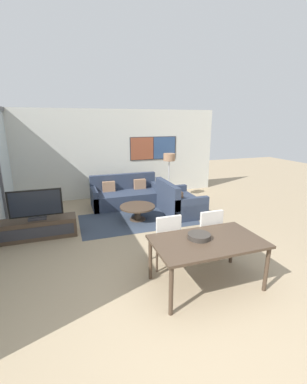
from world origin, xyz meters
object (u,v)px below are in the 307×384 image
(dining_table, at_px, (207,245))
(dining_chair_centre, at_px, (207,232))
(television, at_px, (36,205))
(dining_chair_left, at_px, (166,239))
(tv_console, at_px, (39,228))
(floor_lamp, at_px, (169,161))
(sofa_main, at_px, (126,196))
(fruit_bowl, at_px, (199,236))
(coffee_table, at_px, (138,209))
(sofa_side, at_px, (177,203))

(dining_table, bearing_deg, dining_chair_centre, 59.22)
(television, xyz_separation_m, dining_table, (2.55, -2.64, -0.07))
(television, distance_m, dining_chair_left, 2.93)
(tv_console, xyz_separation_m, dining_chair_left, (2.16, -1.96, 0.31))
(floor_lamp, bearing_deg, sofa_main, -177.75)
(dining_table, bearing_deg, floor_lamp, 75.04)
(dining_chair_centre, xyz_separation_m, fruit_bowl, (-0.49, -0.57, 0.26))
(dining_chair_centre, bearing_deg, floor_lamp, 78.28)
(coffee_table, xyz_separation_m, fruit_bowl, (0.17, -2.83, 0.51))
(coffee_table, height_order, dining_chair_centre, dining_chair_centre)
(sofa_main, height_order, dining_chair_left, dining_chair_left)
(dining_table, xyz_separation_m, fruit_bowl, (-0.09, 0.09, 0.11))
(sofa_main, bearing_deg, tv_console, -145.06)
(television, bearing_deg, dining_chair_left, -42.25)
(television, relative_size, fruit_bowl, 3.12)
(television, bearing_deg, tv_console, -90.00)
(television, xyz_separation_m, dining_chair_left, (2.16, -1.96, -0.21))
(sofa_side, height_order, fruit_bowl, sofa_side)
(fruit_bowl, bearing_deg, dining_chair_centre, 49.34)
(fruit_bowl, bearing_deg, tv_console, 134.04)
(floor_lamp, bearing_deg, dining_chair_centre, -101.72)
(sofa_side, relative_size, dining_chair_left, 1.46)
(dining_chair_centre, relative_size, fruit_bowl, 2.84)
(tv_console, bearing_deg, fruit_bowl, -45.96)
(sofa_main, bearing_deg, floor_lamp, 2.25)
(sofa_main, height_order, fruit_bowl, sofa_main)
(dining_table, relative_size, dining_chair_left, 1.69)
(sofa_main, relative_size, fruit_bowl, 5.91)
(sofa_main, height_order, floor_lamp, floor_lamp)
(sofa_side, xyz_separation_m, coffee_table, (-1.16, -0.14, 0.00))
(dining_table, bearing_deg, coffee_table, 95.16)
(floor_lamp, bearing_deg, tv_console, -155.91)
(sofa_main, distance_m, sofa_side, 1.65)
(dining_table, height_order, dining_chair_left, dining_chair_left)
(coffee_table, distance_m, dining_chair_left, 2.27)
(dining_table, bearing_deg, sofa_main, 93.57)
(tv_console, relative_size, dining_chair_left, 1.61)
(television, distance_m, dining_chair_centre, 3.55)
(television, relative_size, floor_lamp, 0.72)
(television, distance_m, coffee_table, 2.35)
(dining_chair_left, bearing_deg, sofa_side, 61.59)
(dining_table, height_order, dining_chair_centre, dining_chair_centre)
(dining_chair_left, bearing_deg, dining_chair_centre, -1.05)
(sofa_main, distance_m, coffee_table, 1.31)
(sofa_main, distance_m, floor_lamp, 1.72)
(sofa_main, bearing_deg, coffee_table, -90.00)
(sofa_main, height_order, sofa_side, same)
(sofa_main, relative_size, sofa_side, 1.42)
(sofa_side, height_order, dining_chair_left, dining_chair_left)
(sofa_main, xyz_separation_m, floor_lamp, (1.41, 0.06, 0.97))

